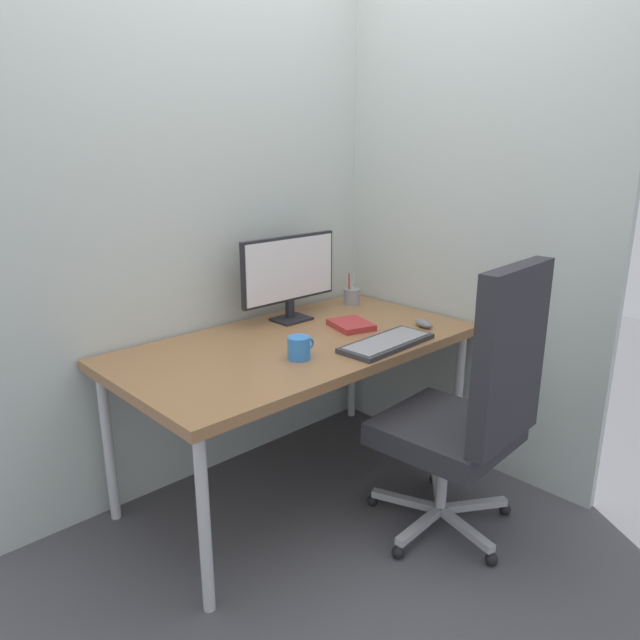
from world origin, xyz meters
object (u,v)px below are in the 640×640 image
(keyboard, at_px, (387,343))
(notebook, at_px, (351,325))
(office_chair, at_px, (473,405))
(mouse, at_px, (424,324))
(coffee_mug, at_px, (299,348))
(pen_holder, at_px, (352,296))
(monitor, at_px, (289,272))

(keyboard, xyz_separation_m, notebook, (0.07, 0.27, 0.00))
(office_chair, relative_size, notebook, 5.72)
(keyboard, relative_size, mouse, 4.13)
(mouse, distance_m, coffee_mug, 0.69)
(pen_holder, xyz_separation_m, notebook, (-0.30, -0.29, -0.03))
(office_chair, relative_size, coffee_mug, 9.00)
(monitor, distance_m, pen_holder, 0.46)
(mouse, relative_size, pen_holder, 0.65)
(notebook, bearing_deg, keyboard, -88.42)
(coffee_mug, bearing_deg, pen_holder, 29.90)
(pen_holder, bearing_deg, notebook, -136.55)
(monitor, bearing_deg, pen_holder, -0.11)
(pen_holder, relative_size, notebook, 0.85)
(office_chair, height_order, mouse, office_chair)
(pen_holder, bearing_deg, keyboard, -123.73)
(keyboard, relative_size, notebook, 2.28)
(keyboard, bearing_deg, monitor, 94.98)
(monitor, bearing_deg, coffee_mug, -126.86)
(mouse, relative_size, coffee_mug, 0.87)
(office_chair, distance_m, coffee_mug, 0.69)
(office_chair, distance_m, keyboard, 0.44)
(office_chair, relative_size, monitor, 2.08)
(office_chair, distance_m, notebook, 0.71)
(monitor, height_order, mouse, monitor)
(monitor, relative_size, notebook, 2.75)
(monitor, xyz_separation_m, notebook, (0.12, -0.29, -0.22))
(keyboard, height_order, notebook, notebook)
(monitor, relative_size, mouse, 4.98)
(office_chair, bearing_deg, mouse, 57.13)
(notebook, bearing_deg, mouse, -25.63)
(monitor, distance_m, keyboard, 0.60)
(notebook, xyz_separation_m, coffee_mug, (-0.44, -0.14, 0.03))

